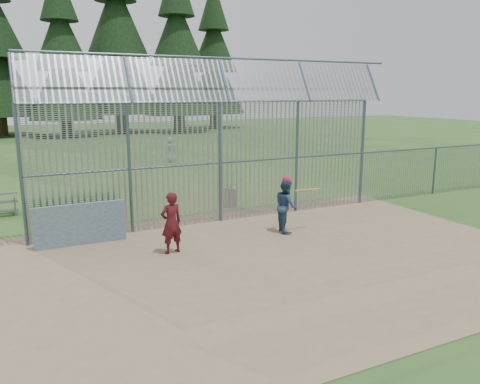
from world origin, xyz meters
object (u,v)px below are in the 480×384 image
batter (286,206)px  onlooker (171,223)px  trash_can (231,197)px  dugout_wall (81,224)px

batter → onlooker: 3.83m
batter → trash_can: 3.81m
dugout_wall → batter: batter is taller
dugout_wall → onlooker: onlooker is taller
dugout_wall → onlooker: size_ratio=1.49×
dugout_wall → trash_can: 6.24m
batter → trash_can: bearing=16.6°
trash_can → batter: bearing=-88.0°
batter → onlooker: onlooker is taller
onlooker → trash_can: size_ratio=2.05×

